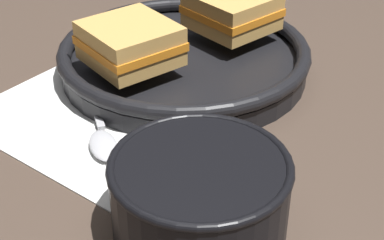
{
  "coord_description": "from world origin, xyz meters",
  "views": [
    {
      "loc": [
        0.33,
        -0.4,
        0.36
      ],
      "look_at": [
        0.04,
        -0.0,
        0.04
      ],
      "focal_mm": 55.0,
      "sensor_mm": 36.0,
      "label": 1
    }
  ],
  "objects": [
    {
      "name": "ground_plane",
      "position": [
        0.0,
        0.0,
        0.0
      ],
      "size": [
        4.0,
        4.0,
        0.0
      ],
      "primitive_type": "plane",
      "color": "#47382D"
    },
    {
      "name": "napkin",
      "position": [
        -0.09,
        -0.01,
        0.0
      ],
      "size": [
        0.26,
        0.22,
        0.0
      ],
      "color": "white",
      "rests_on": "ground_plane"
    },
    {
      "name": "soup_bowl",
      "position": [
        0.11,
        -0.09,
        0.04
      ],
      "size": [
        0.15,
        0.15,
        0.07
      ],
      "color": "black",
      "rests_on": "ground_plane"
    },
    {
      "name": "spoon",
      "position": [
        -0.06,
        -0.04,
        0.01
      ],
      "size": [
        0.15,
        0.12,
        0.01
      ],
      "rotation": [
        0.0,
        0.0,
        -0.64
      ],
      "color": "#B7B7BC",
      "rests_on": "napkin"
    },
    {
      "name": "skillet",
      "position": [
        -0.07,
        0.13,
        0.02
      ],
      "size": [
        0.32,
        0.32,
        0.04
      ],
      "color": "black",
      "rests_on": "ground_plane"
    },
    {
      "name": "sandwich_near_left",
      "position": [
        -0.05,
        0.2,
        0.07
      ],
      "size": [
        0.12,
        0.12,
        0.05
      ],
      "rotation": [
        0.0,
        0.0,
        2.92
      ],
      "color": "tan",
      "rests_on": "skillet"
    },
    {
      "name": "sandwich_near_right",
      "position": [
        -0.09,
        0.05,
        0.07
      ],
      "size": [
        0.12,
        0.12,
        0.05
      ],
      "rotation": [
        0.0,
        0.0,
        6.0
      ],
      "color": "tan",
      "rests_on": "skillet"
    }
  ]
}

